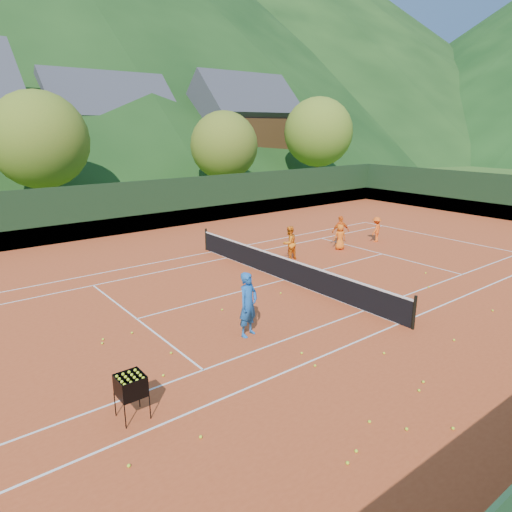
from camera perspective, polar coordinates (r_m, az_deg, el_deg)
ground at (r=18.68m, az=3.56°, el=-3.04°), size 400.00×400.00×0.00m
clay_court at (r=18.68m, az=3.57°, el=-3.02°), size 40.00×24.00×0.02m
mountain_far_right at (r=196.74m, az=-6.65°, el=27.92°), size 260.00×260.00×95.00m
coach at (r=13.49m, az=-0.98°, el=-6.07°), size 0.82×0.65×1.96m
student_a at (r=21.29m, az=4.19°, el=1.62°), size 0.82×0.66×1.60m
student_b at (r=23.99m, az=10.52°, el=3.04°), size 1.03×0.70×1.62m
student_c at (r=23.47m, az=10.47°, el=2.36°), size 0.75×0.64×1.30m
student_d at (r=25.53m, az=14.80°, el=3.24°), size 0.99×0.76×1.36m
tennis_ball_0 at (r=12.00m, az=-11.52°, el=-14.42°), size 0.07×0.07×0.07m
tennis_ball_1 at (r=10.49m, az=18.32°, el=-19.84°), size 0.07×0.07×0.07m
tennis_ball_2 at (r=17.47m, az=27.47°, el=-6.06°), size 0.07×0.07×0.07m
tennis_ball_3 at (r=9.89m, az=-6.93°, el=-21.53°), size 0.07×0.07×0.07m
tennis_ball_4 at (r=9.69m, az=12.42°, el=-22.71°), size 0.07×0.07×0.07m
tennis_ball_5 at (r=9.49m, az=-15.61°, el=-23.93°), size 0.07×0.07×0.07m
tennis_ball_6 at (r=18.92m, az=20.76°, el=-3.66°), size 0.07×0.07×0.07m
tennis_ball_7 at (r=15.63m, az=-4.27°, el=-6.71°), size 0.07×0.07×0.07m
tennis_ball_8 at (r=10.83m, az=23.41°, el=-19.16°), size 0.07×0.07×0.07m
tennis_ball_9 at (r=17.09m, az=3.10°, el=-4.67°), size 0.07×0.07×0.07m
tennis_ball_11 at (r=14.69m, az=23.52°, el=-9.61°), size 0.07×0.07×0.07m
tennis_ball_12 at (r=12.29m, az=7.39°, el=-13.44°), size 0.07×0.07×0.07m
tennis_ball_13 at (r=11.84m, az=19.71°, el=-15.53°), size 0.07×0.07×0.07m
tennis_ball_14 at (r=14.27m, az=-18.58°, el=-9.84°), size 0.07×0.07×0.07m
tennis_ball_16 at (r=18.28m, az=6.22°, el=-3.36°), size 0.07×0.07×0.07m
tennis_ball_17 at (r=12.86m, az=5.73°, el=-11.98°), size 0.07×0.07×0.07m
tennis_ball_19 at (r=10.50m, az=14.00°, el=-19.45°), size 0.07×0.07×0.07m
tennis_ball_20 at (r=14.44m, az=-15.25°, el=-9.24°), size 0.07×0.07×0.07m
tennis_ball_21 at (r=9.41m, az=11.36°, el=-24.02°), size 0.07×0.07×0.07m
tennis_ball_22 at (r=12.22m, az=20.18°, el=-14.55°), size 0.07×0.07×0.07m
tennis_ball_23 at (r=20.69m, az=20.45°, el=-2.00°), size 0.07×0.07×0.07m
tennis_ball_24 at (r=13.26m, az=15.71°, el=-11.62°), size 0.07×0.07×0.07m
tennis_ball_25 at (r=13.01m, az=-10.57°, el=-11.82°), size 0.07×0.07×0.07m
tennis_ball_26 at (r=14.03m, az=-18.67°, el=-10.30°), size 0.07×0.07×0.07m
court_lines at (r=18.67m, az=3.57°, el=-2.98°), size 23.83×11.03×0.00m
tennis_net at (r=18.52m, az=3.59°, el=-1.52°), size 0.10×12.07×1.10m
perimeter_fence at (r=18.31m, az=3.63°, el=0.71°), size 40.40×24.24×3.00m
ball_hopper at (r=10.34m, az=-15.38°, el=-15.44°), size 0.57×0.57×1.00m
chalet_mid at (r=50.44m, az=-17.87°, el=13.92°), size 12.65×8.82×11.45m
chalet_right at (r=53.62m, az=-1.68°, el=15.01°), size 11.50×8.82×11.91m
tree_b at (r=34.10m, az=-25.48°, el=12.95°), size 6.40×6.40×8.40m
tree_c at (r=38.89m, az=-4.01°, el=13.61°), size 5.60×5.60×7.35m
tree_d at (r=47.35m, az=7.80°, el=15.08°), size 6.80×6.80×8.93m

